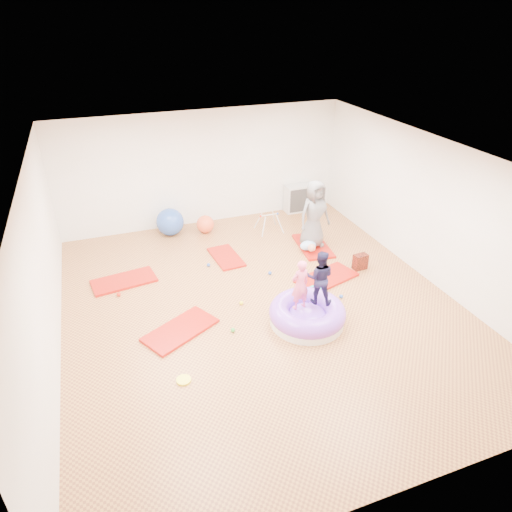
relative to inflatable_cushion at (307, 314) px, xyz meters
name	(u,v)px	position (x,y,z in m)	size (l,w,h in m)	color
room	(262,238)	(-0.57, 0.74, 1.24)	(7.01, 8.01, 2.81)	#C28843
gym_mat_front_left	(180,330)	(-2.15, 0.51, -0.14)	(1.26, 0.63, 0.05)	#A41E0D
gym_mat_mid_left	(124,281)	(-2.88, 2.46, -0.14)	(1.24, 0.62, 0.05)	#A41E0D
gym_mat_center_back	(226,257)	(-0.66, 2.70, -0.14)	(1.06, 0.53, 0.04)	#A41E0D
gym_mat_right	(326,278)	(1.00, 1.16, -0.14)	(1.26, 0.63, 0.05)	#A41E0D
gym_mat_rear_right	(313,246)	(1.37, 2.51, -0.14)	(1.26, 0.63, 0.05)	#A41E0D
inflatable_cushion	(307,314)	(0.00, 0.00, 0.00)	(1.34, 1.34, 0.42)	white
child_pink	(300,282)	(-0.16, 0.02, 0.69)	(0.34, 0.22, 0.93)	#FF5F8F
child_navy	(320,275)	(0.23, 0.07, 0.72)	(0.48, 0.38, 0.99)	#1C1939
adult_caregiver	(314,214)	(1.35, 2.50, 0.66)	(0.76, 0.49, 1.55)	slate
infant	(309,246)	(1.15, 2.30, 0.00)	(0.38, 0.39, 0.23)	#A0C9FD
ball_pit_balls	(257,289)	(-0.47, 1.24, -0.13)	(4.20, 2.36, 0.08)	red
exercise_ball_blue	(170,222)	(-1.57, 4.29, 0.16)	(0.66, 0.66, 0.66)	#2B52B4
exercise_ball_orange	(205,224)	(-0.75, 4.11, 0.05)	(0.43, 0.43, 0.43)	#FB5C32
infant_play_gym	(269,220)	(0.72, 3.62, 0.14)	(0.59, 0.56, 0.45)	silver
cube_shelf	(298,198)	(1.92, 4.53, 0.20)	(0.73, 0.36, 0.73)	silver
balance_disc	(317,292)	(0.58, 0.73, -0.12)	(0.38, 0.38, 0.08)	teal
backpack	(360,262)	(1.85, 1.28, 0.00)	(0.29, 0.18, 0.33)	maroon
yellow_toy	(184,380)	(-2.35, -0.67, -0.15)	(0.22, 0.22, 0.03)	#FFF416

